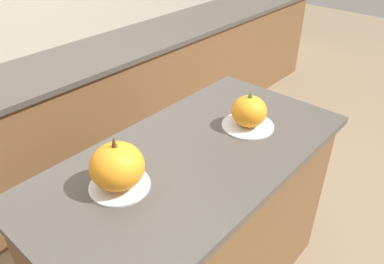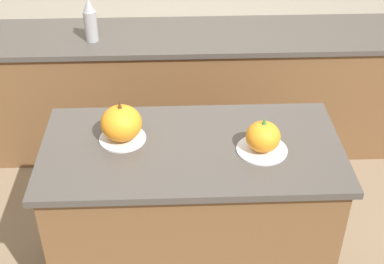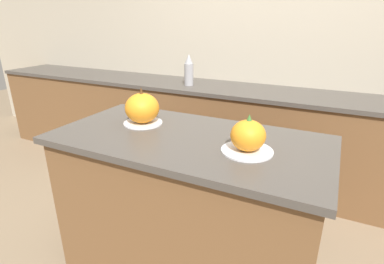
{
  "view_description": "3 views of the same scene",
  "coord_description": "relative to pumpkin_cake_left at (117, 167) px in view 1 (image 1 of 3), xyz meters",
  "views": [
    {
      "loc": [
        -0.94,
        -0.82,
        1.82
      ],
      "look_at": [
        0.02,
        0.03,
        0.99
      ],
      "focal_mm": 35.0,
      "sensor_mm": 36.0,
      "label": 1
    },
    {
      "loc": [
        -0.08,
        -2.03,
        2.42
      ],
      "look_at": [
        0.0,
        -0.02,
        1.01
      ],
      "focal_mm": 50.0,
      "sensor_mm": 36.0,
      "label": 2
    },
    {
      "loc": [
        0.66,
        -1.29,
        1.48
      ],
      "look_at": [
        0.01,
        0.02,
        0.93
      ],
      "focal_mm": 28.0,
      "sensor_mm": 36.0,
      "label": 3
    }
  ],
  "objects": [
    {
      "name": "pumpkin_cake_right",
      "position": [
        0.66,
        -0.12,
        -0.02
      ],
      "size": [
        0.24,
        0.24,
        0.18
      ],
      "color": "silver",
      "rests_on": "kitchen_island"
    },
    {
      "name": "kitchen_island",
      "position": [
        0.33,
        -0.07,
        -0.54
      ],
      "size": [
        1.44,
        0.72,
        0.91
      ],
      "color": "brown",
      "rests_on": "ground_plane"
    },
    {
      "name": "back_counter",
      "position": [
        0.33,
        1.22,
        -0.55
      ],
      "size": [
        6.0,
        0.6,
        0.89
      ],
      "color": "brown",
      "rests_on": "ground_plane"
    },
    {
      "name": "pumpkin_cake_left",
      "position": [
        0.0,
        0.0,
        0.0
      ],
      "size": [
        0.23,
        0.23,
        0.22
      ],
      "color": "silver",
      "rests_on": "kitchen_island"
    }
  ]
}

